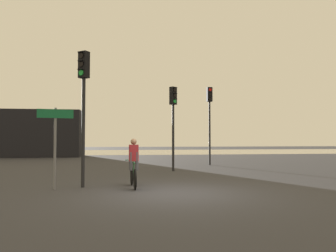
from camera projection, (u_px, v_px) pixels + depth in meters
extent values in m
plane|color=#333338|center=(174.00, 193.00, 9.72)|extent=(120.00, 120.00, 0.00)
cube|color=#9E937F|center=(135.00, 152.00, 41.17)|extent=(80.00, 16.00, 0.01)
cube|color=black|center=(17.00, 134.00, 29.85)|extent=(11.60, 4.00, 4.22)
cylinder|color=black|center=(210.00, 133.00, 20.42)|extent=(0.12, 0.12, 3.96)
cube|color=black|center=(209.00, 94.00, 20.52)|extent=(0.35, 0.28, 0.90)
cylinder|color=red|center=(210.00, 90.00, 20.40)|extent=(0.19, 0.05, 0.19)
cube|color=black|center=(210.00, 88.00, 20.39)|extent=(0.20, 0.14, 0.02)
cylinder|color=black|center=(210.00, 94.00, 20.39)|extent=(0.19, 0.05, 0.19)
cube|color=black|center=(210.00, 92.00, 20.37)|extent=(0.20, 0.14, 0.02)
cylinder|color=black|center=(210.00, 99.00, 20.38)|extent=(0.19, 0.05, 0.19)
cube|color=black|center=(210.00, 97.00, 20.36)|extent=(0.20, 0.14, 0.02)
cylinder|color=black|center=(83.00, 132.00, 10.96)|extent=(0.12, 0.12, 3.67)
cube|color=black|center=(84.00, 65.00, 11.05)|extent=(0.40, 0.38, 0.90)
cylinder|color=black|center=(81.00, 55.00, 10.95)|extent=(0.17, 0.13, 0.19)
cube|color=black|center=(81.00, 52.00, 10.93)|extent=(0.22, 0.21, 0.02)
cylinder|color=black|center=(81.00, 64.00, 10.93)|extent=(0.17, 0.13, 0.19)
cube|color=black|center=(81.00, 61.00, 10.92)|extent=(0.22, 0.21, 0.02)
cylinder|color=green|center=(81.00, 73.00, 10.92)|extent=(0.17, 0.13, 0.19)
cube|color=black|center=(81.00, 69.00, 10.91)|extent=(0.22, 0.21, 0.02)
cylinder|color=black|center=(173.00, 138.00, 16.53)|extent=(0.12, 0.12, 3.36)
cube|color=black|center=(173.00, 96.00, 16.61)|extent=(0.40, 0.38, 0.90)
cylinder|color=black|center=(175.00, 90.00, 16.53)|extent=(0.17, 0.14, 0.19)
cube|color=black|center=(175.00, 88.00, 16.52)|extent=(0.22, 0.21, 0.02)
cylinder|color=black|center=(175.00, 96.00, 16.52)|extent=(0.17, 0.14, 0.19)
cube|color=black|center=(175.00, 93.00, 16.51)|extent=(0.22, 0.21, 0.02)
cylinder|color=green|center=(175.00, 101.00, 16.51)|extent=(0.17, 0.14, 0.19)
cube|color=black|center=(175.00, 99.00, 16.50)|extent=(0.22, 0.21, 0.02)
cylinder|color=slate|center=(55.00, 149.00, 10.36)|extent=(0.08, 0.08, 2.60)
cube|color=#116038|center=(55.00, 114.00, 10.36)|extent=(1.09, 0.24, 0.28)
cylinder|color=black|center=(132.00, 176.00, 11.36)|extent=(0.09, 0.66, 0.66)
cylinder|color=black|center=(135.00, 179.00, 10.34)|extent=(0.09, 0.66, 0.66)
cylinder|color=#1E592D|center=(133.00, 162.00, 10.87)|extent=(0.10, 0.84, 0.04)
cylinder|color=#1E592D|center=(134.00, 170.00, 10.71)|extent=(0.04, 0.04, 0.55)
cylinder|color=#1E592D|center=(132.00, 160.00, 11.34)|extent=(0.46, 0.06, 0.03)
cylinder|color=#3F3F47|center=(137.00, 161.00, 10.75)|extent=(0.11, 0.11, 0.60)
cylinder|color=#3F3F47|center=(131.00, 161.00, 10.70)|extent=(0.11, 0.11, 0.60)
cube|color=maroon|center=(134.00, 153.00, 10.79)|extent=(0.31, 0.22, 0.54)
sphere|color=#846047|center=(134.00, 142.00, 10.83)|extent=(0.20, 0.20, 0.20)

